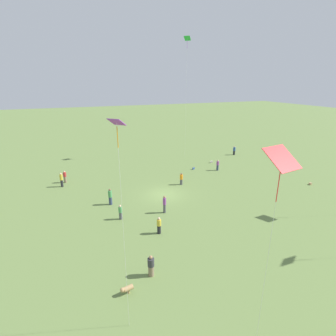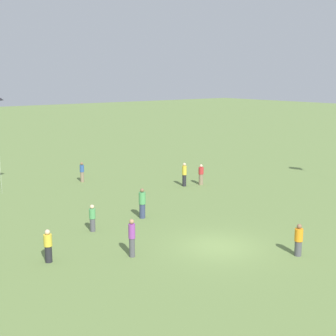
{
  "view_description": "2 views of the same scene",
  "coord_description": "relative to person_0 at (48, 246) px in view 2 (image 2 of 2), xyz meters",
  "views": [
    {
      "loc": [
        10.45,
        27.1,
        13.09
      ],
      "look_at": [
        0.85,
        3.31,
        4.53
      ],
      "focal_mm": 28.0,
      "sensor_mm": 36.0,
      "label": 1
    },
    {
      "loc": [
        -16.32,
        16.13,
        8.62
      ],
      "look_at": [
        3.59,
        0.49,
        3.63
      ],
      "focal_mm": 50.0,
      "sensor_mm": 36.0,
      "label": 2
    }
  ],
  "objects": [
    {
      "name": "person_0",
      "position": [
        0.0,
        0.0,
        0.0
      ],
      "size": [
        0.51,
        0.51,
        1.6
      ],
      "rotation": [
        0.0,
        0.0,
        5.91
      ],
      "color": "#232328",
      "rests_on": "ground_plane"
    },
    {
      "name": "person_8",
      "position": [
        -6.77,
        -9.91,
        0.0
      ],
      "size": [
        0.53,
        0.53,
        1.61
      ],
      "rotation": [
        0.0,
        0.0,
        0.43
      ],
      "color": "#4C4C51",
      "rests_on": "ground_plane"
    },
    {
      "name": "person_10",
      "position": [
        -1.87,
        -3.46,
        0.18
      ],
      "size": [
        0.46,
        0.46,
        1.9
      ],
      "rotation": [
        0.0,
        0.0,
        2.49
      ],
      "color": "#4C4C51",
      "rests_on": "ground_plane"
    },
    {
      "name": "person_2",
      "position": [
        14.31,
        -9.35,
        0.05
      ],
      "size": [
        0.49,
        0.49,
        1.66
      ],
      "rotation": [
        0.0,
        0.0,
        5.42
      ],
      "color": "#847056",
      "rests_on": "ground_plane"
    },
    {
      "name": "person_5",
      "position": [
        3.0,
        -7.49,
        0.14
      ],
      "size": [
        0.57,
        0.57,
        1.88
      ],
      "rotation": [
        0.0,
        0.0,
        5.19
      ],
      "color": "#333D5B",
      "rests_on": "ground_plane"
    },
    {
      "name": "person_1",
      "position": [
        2.66,
        -3.83,
        -0.01
      ],
      "size": [
        0.45,
        0.45,
        1.56
      ],
      "rotation": [
        0.0,
        0.0,
        2.83
      ],
      "color": "#4C4C51",
      "rests_on": "ground_plane"
    },
    {
      "name": "person_6",
      "position": [
        7.48,
        -16.41,
        0.03
      ],
      "size": [
        0.56,
        0.56,
        1.67
      ],
      "rotation": [
        0.0,
        0.0,
        2.08
      ],
      "color": "#847056",
      "rests_on": "ground_plane"
    },
    {
      "name": "ground_plane",
      "position": [
        -3.5,
        -7.72,
        -0.79
      ],
      "size": [
        240.0,
        240.0,
        0.0
      ],
      "primitive_type": "plane",
      "color": "olive"
    },
    {
      "name": "person_3",
      "position": [
        7.92,
        -15.03,
        0.16
      ],
      "size": [
        0.51,
        0.51,
        1.89
      ],
      "rotation": [
        0.0,
        0.0,
        0.92
      ],
      "color": "#232328",
      "rests_on": "ground_plane"
    }
  ]
}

